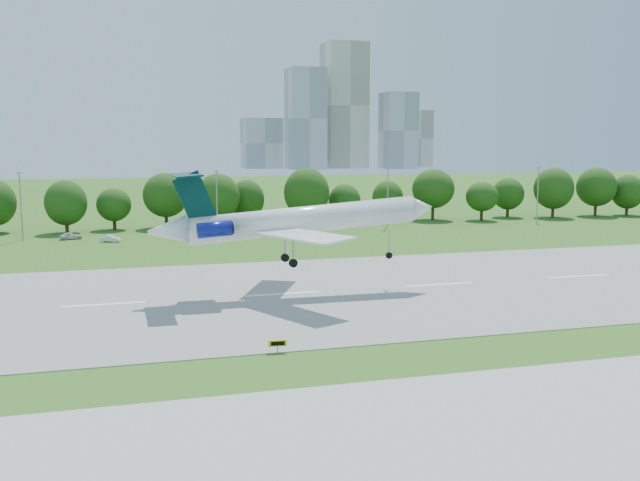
{
  "coord_description": "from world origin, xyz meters",
  "views": [
    {
      "loc": [
        -37.85,
        -54.59,
        17.85
      ],
      "look_at": [
        -17.43,
        18.0,
        7.25
      ],
      "focal_mm": 40.0,
      "sensor_mm": 36.0,
      "label": 1
    }
  ],
  "objects_px": {
    "taxi_sign_left": "(278,343)",
    "service_vehicle_a": "(110,239)",
    "airliner": "(290,220)",
    "service_vehicle_b": "(71,236)"
  },
  "relations": [
    {
      "from": "taxi_sign_left",
      "to": "service_vehicle_b",
      "type": "relative_size",
      "value": 0.41
    },
    {
      "from": "airliner",
      "to": "service_vehicle_b",
      "type": "bearing_deg",
      "value": 115.39
    },
    {
      "from": "airliner",
      "to": "service_vehicle_a",
      "type": "distance_m",
      "value": 55.53
    },
    {
      "from": "taxi_sign_left",
      "to": "service_vehicle_a",
      "type": "xyz_separation_m",
      "value": [
        -14.33,
        73.2,
        -0.24
      ]
    },
    {
      "from": "airliner",
      "to": "service_vehicle_a",
      "type": "height_order",
      "value": "airliner"
    },
    {
      "from": "airliner",
      "to": "taxi_sign_left",
      "type": "height_order",
      "value": "airliner"
    },
    {
      "from": "service_vehicle_a",
      "to": "service_vehicle_b",
      "type": "relative_size",
      "value": 0.9
    },
    {
      "from": "service_vehicle_a",
      "to": "taxi_sign_left",
      "type": "bearing_deg",
      "value": -144.15
    },
    {
      "from": "airliner",
      "to": "taxi_sign_left",
      "type": "relative_size",
      "value": 21.49
    },
    {
      "from": "airliner",
      "to": "taxi_sign_left",
      "type": "bearing_deg",
      "value": -106.7
    }
  ]
}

